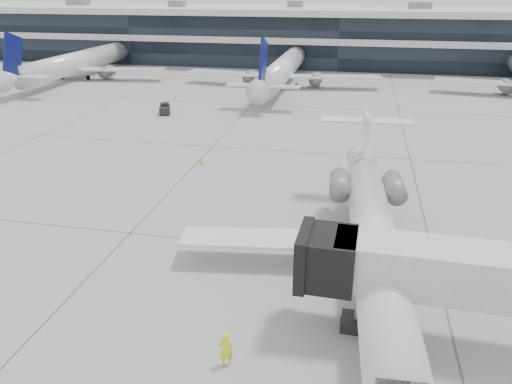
# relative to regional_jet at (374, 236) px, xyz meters

# --- Properties ---
(ground) EXTENTS (220.00, 220.00, 0.00)m
(ground) POSITION_rel_regional_jet_xyz_m (-6.13, 1.45, -2.27)
(ground) COLOR gray
(ground) RESTS_ON ground
(terminal) EXTENTS (170.00, 22.00, 10.00)m
(terminal) POSITION_rel_regional_jet_xyz_m (-6.13, 83.45, 2.73)
(terminal) COLOR black
(terminal) RESTS_ON ground
(bg_jet_left) EXTENTS (32.00, 40.00, 9.60)m
(bg_jet_left) POSITION_rel_regional_jet_xyz_m (-51.13, 56.45, -2.27)
(bg_jet_left) COLOR silver
(bg_jet_left) RESTS_ON ground
(bg_jet_center) EXTENTS (32.00, 40.00, 9.60)m
(bg_jet_center) POSITION_rel_regional_jet_xyz_m (-14.13, 56.45, -2.27)
(bg_jet_center) COLOR silver
(bg_jet_center) RESTS_ON ground
(regional_jet) EXTENTS (23.03, 28.76, 6.64)m
(regional_jet) POSITION_rel_regional_jet_xyz_m (0.00, 0.00, 0.00)
(regional_jet) COLOR silver
(regional_jet) RESTS_ON ground
(jet_bridge) EXTENTS (16.25, 3.77, 5.22)m
(jet_bridge) POSITION_rel_regional_jet_xyz_m (5.21, -5.99, 1.54)
(jet_bridge) COLOR silver
(jet_bridge) RESTS_ON ground
(ramp_worker) EXTENTS (0.76, 0.67, 1.74)m
(ramp_worker) POSITION_rel_regional_jet_xyz_m (-6.37, -9.55, -1.40)
(ramp_worker) COLOR #FAFF1A
(ramp_worker) RESTS_ON ground
(traffic_cone) EXTENTS (0.43, 0.43, 0.54)m
(traffic_cone) POSITION_rel_regional_jet_xyz_m (-15.61, 15.90, -2.01)
(traffic_cone) COLOR orange
(traffic_cone) RESTS_ON ground
(far_tug) EXTENTS (1.91, 2.50, 1.40)m
(far_tug) POSITION_rel_regional_jet_xyz_m (-26.20, 33.82, -1.64)
(far_tug) COLOR black
(far_tug) RESTS_ON ground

